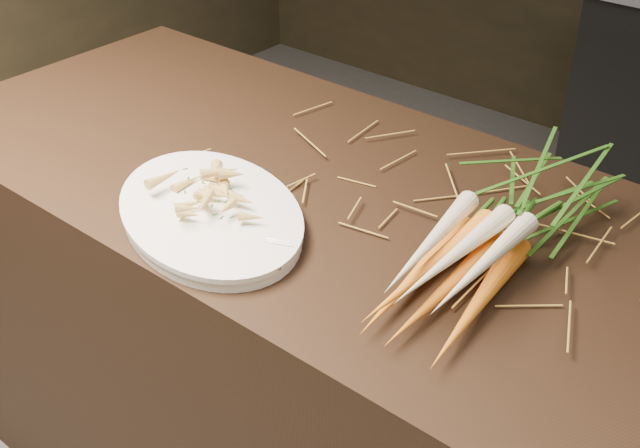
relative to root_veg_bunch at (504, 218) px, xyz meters
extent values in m
cone|color=#D3620E|center=(-0.04, -0.17, -0.03)|extent=(0.07, 0.31, 0.04)
cone|color=#D3620E|center=(0.01, -0.16, -0.03)|extent=(0.04, 0.30, 0.04)
cone|color=#D3620E|center=(0.06, -0.16, -0.03)|extent=(0.08, 0.31, 0.04)
cone|color=#D3620E|center=(-0.02, -0.18, 0.00)|extent=(0.04, 0.30, 0.04)
cone|color=beige|center=(-0.03, -0.15, 0.02)|extent=(0.08, 0.29, 0.05)
cone|color=beige|center=(0.01, -0.16, 0.03)|extent=(0.03, 0.28, 0.04)
cone|color=beige|center=(0.05, -0.15, 0.02)|extent=(0.05, 0.29, 0.05)
ellipsoid|color=#2E7018|center=(0.00, 0.10, 0.00)|extent=(0.19, 0.27, 0.10)
cube|color=silver|center=(-0.27, -0.31, -0.03)|extent=(0.14, 0.07, 0.00)
camera|label=1|loc=(0.43, -0.94, 0.65)|focal=45.00mm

